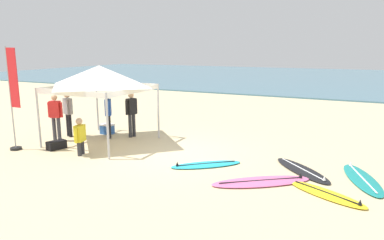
{
  "coord_description": "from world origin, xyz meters",
  "views": [
    {
      "loc": [
        5.55,
        -9.45,
        3.33
      ],
      "look_at": [
        0.58,
        0.76,
        1.0
      ],
      "focal_mm": 32.82,
      "sensor_mm": 36.0,
      "label": 1
    }
  ],
  "objects_px": {
    "person_grey": "(68,111)",
    "person_yellow": "(80,135)",
    "person_black": "(132,111)",
    "banner_flag": "(14,103)",
    "cooler_box": "(107,129)",
    "surfboard_pink": "(262,181)",
    "gear_bag_near_tent": "(57,145)",
    "canopy_tent": "(100,76)",
    "surfboard_teal": "(362,179)",
    "surfboard_cyan": "(206,165)",
    "surfboard_yellow": "(326,194)",
    "person_blue": "(108,112)",
    "surfboard_black": "(302,170)",
    "person_red": "(55,114)"
  },
  "relations": [
    {
      "from": "cooler_box",
      "to": "surfboard_cyan",
      "type": "bearing_deg",
      "value": -19.79
    },
    {
      "from": "canopy_tent",
      "to": "person_black",
      "type": "relative_size",
      "value": 1.77
    },
    {
      "from": "person_blue",
      "to": "cooler_box",
      "type": "xyz_separation_m",
      "value": [
        -0.52,
        0.51,
        -0.79
      ]
    },
    {
      "from": "surfboard_yellow",
      "to": "surfboard_cyan",
      "type": "relative_size",
      "value": 1.03
    },
    {
      "from": "person_grey",
      "to": "gear_bag_near_tent",
      "type": "xyz_separation_m",
      "value": [
        0.88,
        -1.47,
        -0.85
      ]
    },
    {
      "from": "surfboard_cyan",
      "to": "person_black",
      "type": "distance_m",
      "value": 4.42
    },
    {
      "from": "surfboard_teal",
      "to": "canopy_tent",
      "type": "bearing_deg",
      "value": -179.92
    },
    {
      "from": "surfboard_pink",
      "to": "gear_bag_near_tent",
      "type": "xyz_separation_m",
      "value": [
        -7.0,
        -0.04,
        0.1
      ]
    },
    {
      "from": "person_grey",
      "to": "cooler_box",
      "type": "bearing_deg",
      "value": 44.07
    },
    {
      "from": "surfboard_yellow",
      "to": "surfboard_pink",
      "type": "xyz_separation_m",
      "value": [
        -1.54,
        0.1,
        -0.0
      ]
    },
    {
      "from": "surfboard_black",
      "to": "gear_bag_near_tent",
      "type": "distance_m",
      "value": 7.9
    },
    {
      "from": "person_grey",
      "to": "person_black",
      "type": "bearing_deg",
      "value": 24.81
    },
    {
      "from": "surfboard_pink",
      "to": "gear_bag_near_tent",
      "type": "height_order",
      "value": "gear_bag_near_tent"
    },
    {
      "from": "person_yellow",
      "to": "surfboard_cyan",
      "type": "bearing_deg",
      "value": 11.09
    },
    {
      "from": "gear_bag_near_tent",
      "to": "surfboard_cyan",
      "type": "bearing_deg",
      "value": 6.88
    },
    {
      "from": "person_black",
      "to": "banner_flag",
      "type": "height_order",
      "value": "banner_flag"
    },
    {
      "from": "canopy_tent",
      "to": "gear_bag_near_tent",
      "type": "xyz_separation_m",
      "value": [
        -0.86,
        -1.33,
        -2.25
      ]
    },
    {
      "from": "surfboard_black",
      "to": "surfboard_yellow",
      "type": "xyz_separation_m",
      "value": [
        0.76,
        -1.42,
        0.0
      ]
    },
    {
      "from": "surfboard_pink",
      "to": "banner_flag",
      "type": "distance_m",
      "value": 8.24
    },
    {
      "from": "surfboard_yellow",
      "to": "gear_bag_near_tent",
      "type": "distance_m",
      "value": 8.54
    },
    {
      "from": "canopy_tent",
      "to": "banner_flag",
      "type": "bearing_deg",
      "value": -134.1
    },
    {
      "from": "surfboard_cyan",
      "to": "surfboard_pink",
      "type": "xyz_separation_m",
      "value": [
        1.79,
        -0.58,
        -0.0
      ]
    },
    {
      "from": "person_blue",
      "to": "banner_flag",
      "type": "bearing_deg",
      "value": -123.41
    },
    {
      "from": "canopy_tent",
      "to": "banner_flag",
      "type": "distance_m",
      "value": 2.88
    },
    {
      "from": "surfboard_teal",
      "to": "person_grey",
      "type": "height_order",
      "value": "person_grey"
    },
    {
      "from": "surfboard_cyan",
      "to": "cooler_box",
      "type": "bearing_deg",
      "value": 160.21
    },
    {
      "from": "person_red",
      "to": "surfboard_black",
      "type": "bearing_deg",
      "value": 3.96
    },
    {
      "from": "surfboard_yellow",
      "to": "person_blue",
      "type": "height_order",
      "value": "person_blue"
    },
    {
      "from": "person_red",
      "to": "person_black",
      "type": "xyz_separation_m",
      "value": [
        2.09,
        1.72,
        0.0
      ]
    },
    {
      "from": "surfboard_pink",
      "to": "gear_bag_near_tent",
      "type": "distance_m",
      "value": 7.0
    },
    {
      "from": "surfboard_yellow",
      "to": "cooler_box",
      "type": "relative_size",
      "value": 4.01
    },
    {
      "from": "banner_flag",
      "to": "gear_bag_near_tent",
      "type": "height_order",
      "value": "banner_flag"
    },
    {
      "from": "surfboard_yellow",
      "to": "person_black",
      "type": "bearing_deg",
      "value": 160.61
    },
    {
      "from": "surfboard_black",
      "to": "surfboard_pink",
      "type": "relative_size",
      "value": 0.8
    },
    {
      "from": "surfboard_cyan",
      "to": "surfboard_teal",
      "type": "xyz_separation_m",
      "value": [
        4.07,
        0.71,
        -0.0
      ]
    },
    {
      "from": "person_red",
      "to": "banner_flag",
      "type": "relative_size",
      "value": 0.5
    },
    {
      "from": "canopy_tent",
      "to": "surfboard_pink",
      "type": "distance_m",
      "value": 6.7
    },
    {
      "from": "surfboard_cyan",
      "to": "person_yellow",
      "type": "height_order",
      "value": "person_yellow"
    },
    {
      "from": "cooler_box",
      "to": "banner_flag",
      "type": "bearing_deg",
      "value": -111.01
    },
    {
      "from": "person_grey",
      "to": "person_yellow",
      "type": "bearing_deg",
      "value": -37.78
    },
    {
      "from": "surfboard_yellow",
      "to": "person_yellow",
      "type": "xyz_separation_m",
      "value": [
        -7.32,
        -0.1,
        0.62
      ]
    },
    {
      "from": "surfboard_teal",
      "to": "banner_flag",
      "type": "bearing_deg",
      "value": -169.09
    },
    {
      "from": "surfboard_black",
      "to": "person_grey",
      "type": "height_order",
      "value": "person_grey"
    },
    {
      "from": "canopy_tent",
      "to": "person_blue",
      "type": "height_order",
      "value": "canopy_tent"
    },
    {
      "from": "person_black",
      "to": "cooler_box",
      "type": "bearing_deg",
      "value": -178.36
    },
    {
      "from": "surfboard_teal",
      "to": "person_black",
      "type": "bearing_deg",
      "value": 171.81
    },
    {
      "from": "person_black",
      "to": "person_grey",
      "type": "relative_size",
      "value": 1.0
    },
    {
      "from": "canopy_tent",
      "to": "cooler_box",
      "type": "relative_size",
      "value": 6.07
    },
    {
      "from": "surfboard_cyan",
      "to": "cooler_box",
      "type": "distance_m",
      "value": 5.39
    },
    {
      "from": "cooler_box",
      "to": "person_black",
      "type": "bearing_deg",
      "value": 1.64
    }
  ]
}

